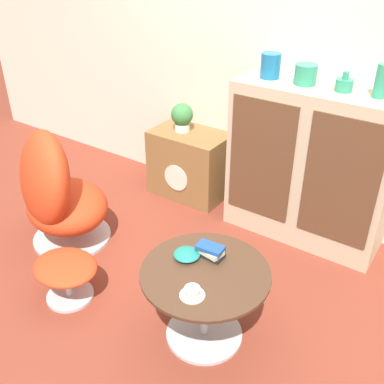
{
  "coord_description": "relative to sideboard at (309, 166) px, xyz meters",
  "views": [
    {
      "loc": [
        1.3,
        -1.55,
        1.95
      ],
      "look_at": [
        -0.03,
        0.39,
        0.55
      ],
      "focal_mm": 42.0,
      "sensor_mm": 36.0,
      "label": 1
    }
  ],
  "objects": [
    {
      "name": "ground_plane",
      "position": [
        -0.43,
        -1.13,
        -0.55
      ],
      "size": [
        12.0,
        12.0,
        0.0
      ],
      "primitive_type": "plane",
      "color": "brown"
    },
    {
      "name": "wall_back",
      "position": [
        -0.43,
        0.23,
        0.75
      ],
      "size": [
        6.4,
        0.06,
        2.6
      ],
      "color": "beige",
      "rests_on": "ground_plane"
    },
    {
      "name": "sideboard",
      "position": [
        0.0,
        0.0,
        0.0
      ],
      "size": [
        1.08,
        0.41,
        1.09
      ],
      "color": "tan",
      "rests_on": "ground_plane"
    },
    {
      "name": "tv_console",
      "position": [
        -0.99,
        0.01,
        -0.27
      ],
      "size": [
        0.61,
        0.4,
        0.55
      ],
      "color": "brown",
      "rests_on": "ground_plane"
    },
    {
      "name": "egg_chair",
      "position": [
        -1.35,
        -1.06,
        -0.15
      ],
      "size": [
        0.82,
        0.79,
        0.87
      ],
      "color": "#B7B7BC",
      "rests_on": "ground_plane"
    },
    {
      "name": "ottoman",
      "position": [
        -0.89,
        -1.43,
        -0.34
      ],
      "size": [
        0.4,
        0.34,
        0.28
      ],
      "color": "#B7B7BC",
      "rests_on": "ground_plane"
    },
    {
      "name": "coffee_table",
      "position": [
        -0.05,
        -1.21,
        -0.24
      ],
      "size": [
        0.66,
        0.66,
        0.45
      ],
      "color": "#B7B7BC",
      "rests_on": "ground_plane"
    },
    {
      "name": "vase_leftmost",
      "position": [
        -0.35,
        0.0,
        0.63
      ],
      "size": [
        0.13,
        0.13,
        0.16
      ],
      "color": "#196699",
      "rests_on": "sideboard"
    },
    {
      "name": "vase_inner_left",
      "position": [
        -0.11,
        0.0,
        0.61
      ],
      "size": [
        0.14,
        0.14,
        0.12
      ],
      "color": "#2D8E6B",
      "rests_on": "sideboard"
    },
    {
      "name": "vase_inner_right",
      "position": [
        0.13,
        0.0,
        0.59
      ],
      "size": [
        0.1,
        0.1,
        0.12
      ],
      "color": "#2D8E6B",
      "rests_on": "sideboard"
    },
    {
      "name": "vase_rightmost",
      "position": [
        0.34,
        0.0,
        0.64
      ],
      "size": [
        0.07,
        0.07,
        0.19
      ],
      "color": "#2D8E6B",
      "rests_on": "sideboard"
    },
    {
      "name": "potted_plant",
      "position": [
        -1.07,
        0.01,
        0.12
      ],
      "size": [
        0.17,
        0.17,
        0.22
      ],
      "color": "silver",
      "rests_on": "tv_console"
    },
    {
      "name": "teacup",
      "position": [
        -0.01,
        -1.39,
        -0.08
      ],
      "size": [
        0.12,
        0.12,
        0.05
      ],
      "color": "silver",
      "rests_on": "coffee_table"
    },
    {
      "name": "book_stack",
      "position": [
        -0.1,
        -1.09,
        -0.06
      ],
      "size": [
        0.16,
        0.1,
        0.07
      ],
      "color": "black",
      "rests_on": "coffee_table"
    },
    {
      "name": "bowl",
      "position": [
        -0.2,
        -1.17,
        -0.08
      ],
      "size": [
        0.14,
        0.14,
        0.04
      ],
      "color": "#1E7A70",
      "rests_on": "coffee_table"
    }
  ]
}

